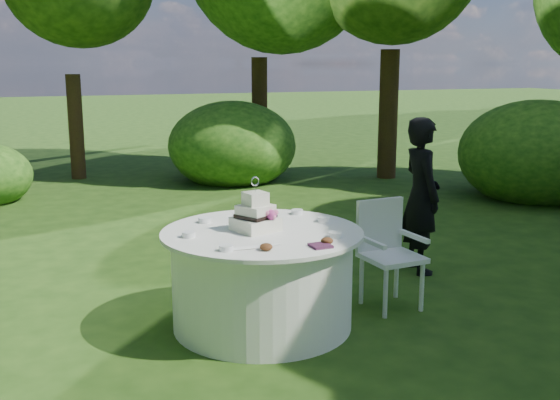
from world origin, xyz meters
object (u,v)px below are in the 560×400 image
object	(u,v)px
guest	(421,195)
chair	(387,246)
cake	(256,216)
napkins	(321,246)
table	(262,278)

from	to	relation	value
guest	chair	size ratio (longest dim) A/B	1.70
guest	cake	world-z (taller)	guest
guest	chair	world-z (taller)	guest
cake	chair	distance (m)	1.23
chair	napkins	bearing A→B (deg)	-146.57
guest	table	bearing A→B (deg)	120.53
table	cake	size ratio (longest dim) A/B	3.70
napkins	cake	bearing A→B (deg)	112.65
napkins	chair	size ratio (longest dim) A/B	0.15
table	guest	bearing A→B (deg)	20.12
cake	chair	size ratio (longest dim) A/B	0.47
guest	table	xyz separation A→B (m)	(-1.94, -0.71, -0.38)
table	cake	distance (m)	0.50
cake	napkins	bearing A→B (deg)	-67.35
cake	guest	bearing A→B (deg)	18.98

